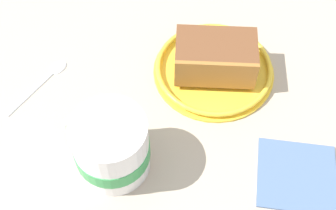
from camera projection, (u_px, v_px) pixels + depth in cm
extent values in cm
cube|color=tan|center=(187.00, 118.00, 71.67)|extent=(117.83, 117.83, 3.83)
cylinder|color=yellow|center=(214.00, 71.00, 73.74)|extent=(18.63, 18.63, 0.82)
torus|color=yellow|center=(214.00, 67.00, 73.07)|extent=(17.94, 17.94, 0.80)
cube|color=#9E662D|center=(214.00, 68.00, 73.15)|extent=(10.09, 13.37, 0.60)
cube|color=brown|center=(215.00, 55.00, 70.67)|extent=(10.09, 13.37, 5.38)
cube|color=#9E662D|center=(216.00, 75.00, 68.59)|extent=(4.10, 11.51, 5.38)
cylinder|color=white|center=(111.00, 146.00, 61.33)|extent=(9.76, 9.76, 9.58)
cylinder|color=green|center=(112.00, 150.00, 62.03)|extent=(9.95, 9.95, 2.56)
cylinder|color=#47230F|center=(109.00, 137.00, 59.29)|extent=(8.59, 8.59, 0.40)
torus|color=white|center=(79.00, 131.00, 62.58)|extent=(1.69, 5.36, 5.27)
ellipsoid|color=silver|center=(58.00, 66.00, 74.24)|extent=(3.41, 2.71, 0.80)
cylinder|color=silver|center=(30.00, 94.00, 71.51)|extent=(9.34, 2.94, 0.50)
cube|color=slate|center=(297.00, 175.00, 63.99)|extent=(12.30, 12.45, 0.60)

